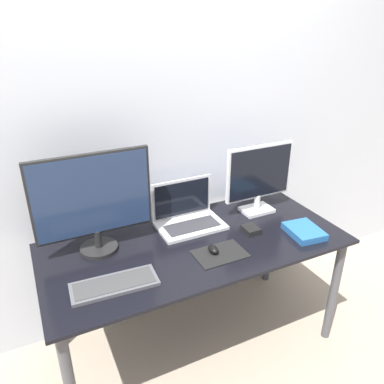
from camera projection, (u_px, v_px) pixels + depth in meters
wall_back at (163, 123)px, 2.11m from camera, size 7.00×0.05×2.50m
desk at (196, 257)px, 2.02m from camera, size 1.60×0.73×0.71m
monitor_left at (93, 201)px, 1.80m from camera, size 0.58×0.19×0.52m
monitor_right at (259, 177)px, 2.21m from camera, size 0.43×0.13×0.42m
laptop at (187, 214)px, 2.14m from camera, size 0.37×0.24×0.25m
keyboard at (114, 284)px, 1.66m from camera, size 0.39×0.17×0.02m
mousepad at (220, 254)px, 1.88m from camera, size 0.26×0.18×0.00m
mouse at (213, 249)px, 1.88m from camera, size 0.05×0.07×0.04m
book at (304, 231)px, 2.05m from camera, size 0.19×0.22×0.04m
power_brick at (251, 230)px, 2.07m from camera, size 0.08×0.09×0.03m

